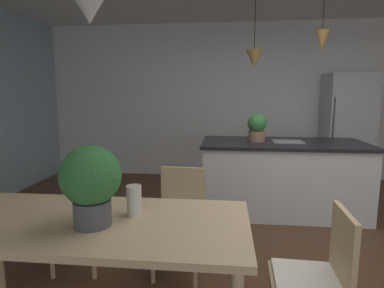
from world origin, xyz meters
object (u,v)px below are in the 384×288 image
(vase_on_dining_table, at_px, (134,201))
(refrigerator, at_px, (346,130))
(chair_kitchen_end, at_px, (316,278))
(chair_far_left, at_px, (80,213))
(potted_plant_on_table, at_px, (91,181))
(dining_table, at_px, (88,231))
(chair_far_right, at_px, (180,217))
(potted_plant_on_island, at_px, (257,127))
(kitchen_island, at_px, (282,176))

(vase_on_dining_table, bearing_deg, refrigerator, 55.35)
(chair_kitchen_end, height_order, refrigerator, refrigerator)
(chair_kitchen_end, relative_size, chair_far_left, 1.00)
(potted_plant_on_table, xyz_separation_m, vase_on_dining_table, (0.19, 0.17, -0.16))
(dining_table, bearing_deg, potted_plant_on_table, -47.83)
(chair_kitchen_end, bearing_deg, vase_on_dining_table, 174.80)
(dining_table, distance_m, refrigerator, 4.59)
(potted_plant_on_table, distance_m, vase_on_dining_table, 0.30)
(chair_far_right, distance_m, potted_plant_on_table, 1.09)
(dining_table, xyz_separation_m, potted_plant_on_island, (1.18, 2.31, 0.39))
(potted_plant_on_island, relative_size, potted_plant_on_table, 0.77)
(kitchen_island, bearing_deg, chair_far_right, -125.53)
(chair_kitchen_end, bearing_deg, chair_far_right, 138.07)
(chair_far_left, bearing_deg, potted_plant_on_island, 43.06)
(kitchen_island, bearing_deg, refrigerator, 48.20)
(dining_table, xyz_separation_m, chair_far_left, (-0.43, 0.80, -0.21))
(chair_kitchen_end, bearing_deg, kitchen_island, 85.33)
(chair_far_right, distance_m, potted_plant_on_island, 1.79)
(potted_plant_on_table, bearing_deg, chair_kitchen_end, 3.55)
(refrigerator, bearing_deg, kitchen_island, -131.80)
(chair_kitchen_end, xyz_separation_m, potted_plant_on_island, (-0.14, 2.31, 0.61))
(vase_on_dining_table, bearing_deg, chair_far_right, 76.22)
(chair_far_right, xyz_separation_m, kitchen_island, (1.08, 1.51, -0.01))
(dining_table, height_order, kitchen_island, kitchen_island)
(chair_kitchen_end, distance_m, refrigerator, 3.97)
(kitchen_island, bearing_deg, potted_plant_on_table, -121.08)
(potted_plant_on_island, bearing_deg, chair_far_right, -116.43)
(vase_on_dining_table, bearing_deg, potted_plant_on_table, -137.15)
(kitchen_island, bearing_deg, potted_plant_on_island, -180.00)
(chair_far_right, xyz_separation_m, potted_plant_on_island, (0.75, 1.51, 0.61))
(dining_table, xyz_separation_m, chair_far_right, (0.43, 0.80, -0.21))
(chair_far_right, distance_m, refrigerator, 3.72)
(potted_plant_on_table, bearing_deg, potted_plant_on_island, 65.04)
(chair_far_left, height_order, chair_far_right, same)
(dining_table, bearing_deg, refrigerator, 53.35)
(refrigerator, bearing_deg, chair_kitchen_end, -111.02)
(dining_table, bearing_deg, potted_plant_on_island, 62.86)
(chair_far_right, relative_size, vase_on_dining_table, 4.66)
(dining_table, distance_m, chair_far_right, 0.93)
(chair_far_left, relative_size, vase_on_dining_table, 4.66)
(chair_kitchen_end, distance_m, chair_far_left, 1.93)
(chair_far_left, relative_size, kitchen_island, 0.43)
(chair_far_right, xyz_separation_m, potted_plant_on_table, (-0.36, -0.88, 0.54))
(kitchen_island, relative_size, potted_plant_on_table, 4.39)
(chair_far_left, distance_m, kitchen_island, 2.46)
(chair_kitchen_end, height_order, potted_plant_on_table, potted_plant_on_table)
(refrigerator, relative_size, potted_plant_on_table, 3.96)
(chair_far_right, relative_size, potted_plant_on_island, 2.48)
(chair_kitchen_end, xyz_separation_m, vase_on_dining_table, (-1.06, 0.10, 0.38))
(refrigerator, bearing_deg, chair_far_right, -128.65)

